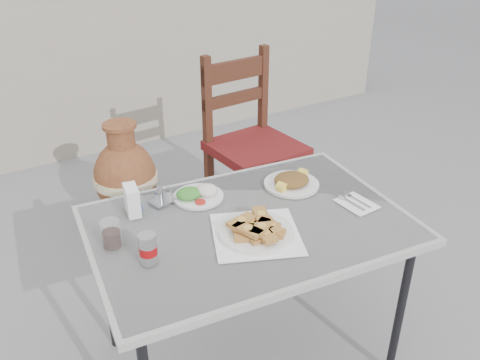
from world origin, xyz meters
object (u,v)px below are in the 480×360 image
pide_plate (256,228)px  napkin_holder (132,200)px  cola_glass (111,236)px  terracotta_urn (126,178)px  chair (251,143)px  cafe_table (249,232)px  soda_can (148,249)px  salad_rice_plate (198,194)px  condiment_caddy (163,198)px  salad_chopped_plate (292,181)px

pide_plate → napkin_holder: (-0.32, 0.36, 0.03)m
cola_glass → terracotta_urn: size_ratio=0.15×
pide_plate → cola_glass: 0.50m
pide_plate → cola_glass: bearing=157.0°
pide_plate → chair: chair is taller
cafe_table → soda_can: soda_can is taller
cafe_table → salad_rice_plate: salad_rice_plate is taller
condiment_caddy → pide_plate: bearing=-62.0°
napkin_holder → salad_chopped_plate: bearing=-2.1°
soda_can → salad_rice_plate: bearing=41.7°
soda_can → condiment_caddy: soda_can is taller
cafe_table → soda_can: size_ratio=11.64×
condiment_caddy → chair: (0.81, 0.62, -0.19)m
salad_rice_plate → soda_can: soda_can is taller
cafe_table → terracotta_urn: 1.35m
pide_plate → cola_glass: size_ratio=4.03×
napkin_holder → cafe_table: bearing=-28.4°
chair → terracotta_urn: chair is taller
cola_glass → napkin_holder: bearing=50.3°
pide_plate → soda_can: (-0.39, 0.05, 0.03)m
cafe_table → pide_plate: size_ratio=3.13×
cafe_table → napkin_holder: (-0.35, 0.28, 0.11)m
salad_rice_plate → chair: bearing=44.4°
soda_can → chair: bearing=43.6°
soda_can → cola_glass: soda_can is taller
cafe_table → chair: chair is taller
cafe_table → soda_can: (-0.41, -0.04, 0.10)m
salad_rice_plate → cola_glass: bearing=-160.6°
salad_chopped_plate → condiment_caddy: size_ratio=2.14×
pide_plate → terracotta_urn: size_ratio=0.61×
chair → pide_plate: bearing=-126.0°
salad_chopped_plate → condiment_caddy: bearing=164.0°
cola_glass → cafe_table: bearing=-12.8°
soda_can → napkin_holder: size_ratio=0.95×
pide_plate → salad_chopped_plate: (0.32, 0.22, -0.01)m
cola_glass → condiment_caddy: (0.26, 0.18, -0.02)m
pide_plate → salad_rice_plate: (-0.06, 0.34, -0.01)m
soda_can → terracotta_urn: soda_can is taller
cafe_table → condiment_caddy: condiment_caddy is taller
cafe_table → salad_chopped_plate: size_ratio=5.40×
salad_rice_plate → chair: size_ratio=0.19×
condiment_caddy → terracotta_urn: size_ratio=0.16×
salad_chopped_plate → terracotta_urn: (-0.35, 1.16, -0.42)m
condiment_caddy → chair: 1.03m
salad_chopped_plate → chair: (0.29, 0.77, -0.19)m
napkin_holder → chair: 1.15m
soda_can → condiment_caddy: 0.38m
soda_can → chair: (0.99, 0.95, -0.23)m
napkin_holder → chair: size_ratio=0.11×
salad_rice_plate → soda_can: 0.44m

